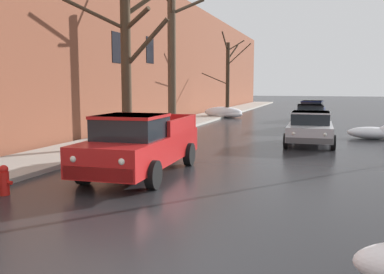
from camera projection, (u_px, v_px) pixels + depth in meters
left_sidewalk_slab at (161, 128)px, 24.25m from camera, size 2.74×80.00×0.14m
brick_townhouse_facade at (131, 51)px, 24.28m from camera, size 0.63×80.00×9.05m
snow_bank_near_corner_left at (223, 112)px, 33.34m from camera, size 3.04×1.36×0.86m
snow_bank_along_left_kerb at (375, 133)px, 20.03m from camera, size 2.25×0.99×0.67m
snow_bank_mid_block_left at (224, 114)px, 33.12m from camera, size 2.59×0.96×0.75m
bare_tree_second_along_sidewalk at (128, 61)px, 16.36m from camera, size 3.34×3.32×6.55m
bare_tree_mid_block at (172, 58)px, 21.07m from camera, size 2.59×2.81×7.64m
bare_tree_far_down_block at (228, 76)px, 32.78m from camera, size 4.30×2.82×6.47m
pickup_truck_red_approaching_near_lane at (140, 144)px, 11.93m from camera, size 2.29×5.50×1.76m
sedan_silver_parked_kerbside_close at (310, 127)px, 18.00m from camera, size 2.08×3.92×1.42m
sedan_black_parked_kerbside_mid at (310, 117)px, 24.29m from camera, size 2.05×4.04×1.42m
sedan_darkblue_parked_far_down_block at (312, 110)px, 30.64m from camera, size 2.01×4.20×1.42m
fire_hydrant at (4, 180)px, 9.77m from camera, size 0.42×0.22×0.71m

